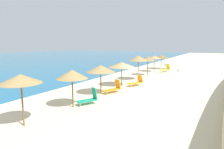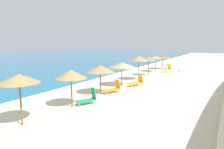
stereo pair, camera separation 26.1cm
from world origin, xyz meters
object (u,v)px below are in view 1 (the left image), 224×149
object	(u,v)px
beach_umbrella_3	(101,69)
beach_umbrella_8	(161,57)
beach_umbrella_7	(154,57)
cooler_box	(179,70)
beach_umbrella_1	(21,79)
lounge_chair_1	(166,69)
beach_umbrella_2	(72,74)
beach_umbrella_5	(138,58)
lounge_chair_2	(113,88)
lounge_chair_0	(89,98)
beach_umbrella_4	(122,65)
lounge_chair_3	(136,82)
beach_umbrella_6	(148,59)
lounge_chair_4	(165,66)

from	to	relation	value
beach_umbrella_3	beach_umbrella_8	xyz separation A→B (m)	(19.07, 0.15, -0.09)
beach_umbrella_7	cooler_box	bearing A→B (deg)	-54.05
beach_umbrella_1	lounge_chair_1	size ratio (longest dim) A/B	1.56
beach_umbrella_2	beach_umbrella_7	distance (m)	19.02
lounge_chair_1	beach_umbrella_5	bearing A→B (deg)	110.09
beach_umbrella_5	lounge_chair_2	xyz separation A→B (m)	(-6.60, -0.34, -2.18)
beach_umbrella_1	beach_umbrella_8	distance (m)	26.49
beach_umbrella_1	lounge_chair_0	world-z (taller)	beach_umbrella_1
beach_umbrella_4	lounge_chair_0	world-z (taller)	beach_umbrella_4
beach_umbrella_2	beach_umbrella_5	world-z (taller)	beach_umbrella_5
beach_umbrella_5	beach_umbrella_7	world-z (taller)	beach_umbrella_5
beach_umbrella_4	lounge_chair_1	distance (m)	12.34
beach_umbrella_5	lounge_chair_0	bearing A→B (deg)	-177.39
beach_umbrella_2	beach_umbrella_5	distance (m)	11.44
beach_umbrella_4	lounge_chair_1	bearing A→B (deg)	-6.45
beach_umbrella_1	beach_umbrella_4	bearing A→B (deg)	-0.55
beach_umbrella_4	beach_umbrella_2	bearing A→B (deg)	-179.03
beach_umbrella_5	lounge_chair_3	distance (m)	3.87
beach_umbrella_3	lounge_chair_3	distance (m)	5.12
lounge_chair_0	lounge_chair_1	size ratio (longest dim) A/B	0.86
beach_umbrella_6	lounge_chair_0	bearing A→B (deg)	-177.48
beach_umbrella_4	lounge_chair_4	bearing A→B (deg)	-1.23
cooler_box	beach_umbrella_7	bearing A→B (deg)	125.95
cooler_box	beach_umbrella_5	bearing A→B (deg)	164.09
lounge_chair_2	cooler_box	size ratio (longest dim) A/B	2.99
lounge_chair_0	lounge_chair_1	distance (m)	18.66
beach_umbrella_5	lounge_chair_3	size ratio (longest dim) A/B	1.66
beach_umbrella_1	beach_umbrella_3	xyz separation A→B (m)	(7.42, -0.05, -0.30)
beach_umbrella_8	beach_umbrella_6	bearing A→B (deg)	-177.81
beach_umbrella_4	lounge_chair_1	size ratio (longest dim) A/B	1.51
beach_umbrella_5	beach_umbrella_7	bearing A→B (deg)	3.34
lounge_chair_0	lounge_chair_3	distance (m)	7.34
beach_umbrella_4	lounge_chair_2	xyz separation A→B (m)	(-2.76, -0.57, -1.78)
lounge_chair_2	beach_umbrella_1	bearing A→B (deg)	106.70
beach_umbrella_7	lounge_chair_1	bearing A→B (deg)	-65.63
lounge_chair_0	lounge_chair_1	xyz separation A→B (m)	(18.64, -0.67, 0.04)
lounge_chair_0	cooler_box	bearing A→B (deg)	-69.64
beach_umbrella_6	beach_umbrella_2	bearing A→B (deg)	-179.84
lounge_chair_4	beach_umbrella_5	bearing A→B (deg)	86.41
beach_umbrella_1	beach_umbrella_6	size ratio (longest dim) A/B	1.06
beach_umbrella_8	lounge_chair_2	distance (m)	18.12
beach_umbrella_5	beach_umbrella_7	size ratio (longest dim) A/B	1.17
beach_umbrella_1	lounge_chair_3	xyz separation A→B (m)	(12.03, -1.39, -2.09)
beach_umbrella_8	lounge_chair_4	bearing A→B (deg)	-36.86
beach_umbrella_3	beach_umbrella_5	size ratio (longest dim) A/B	0.87
lounge_chair_0	cooler_box	world-z (taller)	lounge_chair_0
beach_umbrella_8	lounge_chair_3	world-z (taller)	beach_umbrella_8
lounge_chair_4	lounge_chair_3	bearing A→B (deg)	90.47
beach_umbrella_5	lounge_chair_1	size ratio (longest dim) A/B	1.63
lounge_chair_3	beach_umbrella_5	bearing A→B (deg)	-43.62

